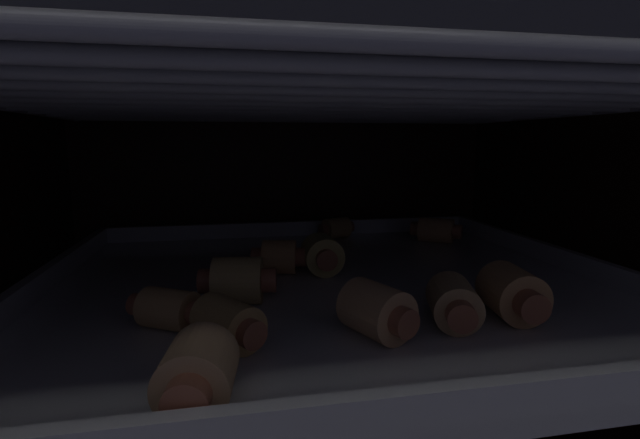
{
  "coord_description": "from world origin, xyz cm",
  "views": [
    {
      "loc": [
        -7.69,
        -35.41,
        23.15
      ],
      "look_at": [
        0.0,
        3.73,
        16.46
      ],
      "focal_mm": 25.77,
      "sensor_mm": 36.0,
      "label": 1
    }
  ],
  "objects_px": {
    "pig_in_blanket_lower_6": "(512,293)",
    "pig_in_blanket_upper_5": "(356,88)",
    "pig_in_blanket_lower_4": "(169,309)",
    "pig_in_blanket_lower_8": "(228,323)",
    "pig_in_blanket_lower_2": "(376,310)",
    "pig_in_blanket_lower_10": "(238,281)",
    "pig_in_blanket_upper_6": "(449,93)",
    "baking_tray_upper": "(329,92)",
    "pig_in_blanket_lower_0": "(198,372)",
    "pig_in_blanket_upper_4": "(245,93)",
    "pig_in_blanket_upper_2": "(220,70)",
    "pig_in_blanket_lower_5": "(279,257)",
    "baking_tray_lower": "(329,285)",
    "oven_rack_lower": "(329,296)",
    "pig_in_blanket_lower_1": "(454,302)",
    "oven_rack_upper": "(329,105)",
    "pig_in_blanket_upper_3": "(146,62)",
    "pig_in_blanket_upper_0": "(169,87)",
    "pig_in_blanket_upper_1": "(417,76)",
    "pig_in_blanket_lower_9": "(327,254)",
    "pig_in_blanket_lower_3": "(336,228)",
    "pig_in_blanket_lower_7": "(436,230)"
  },
  "relations": [
    {
      "from": "pig_in_blanket_lower_1",
      "to": "pig_in_blanket_lower_7",
      "type": "height_order",
      "value": "pig_in_blanket_lower_1"
    },
    {
      "from": "pig_in_blanket_lower_1",
      "to": "pig_in_blanket_lower_10",
      "type": "bearing_deg",
      "value": 153.39
    },
    {
      "from": "pig_in_blanket_lower_8",
      "to": "pig_in_blanket_lower_7",
      "type": "bearing_deg",
      "value": 44.75
    },
    {
      "from": "pig_in_blanket_lower_6",
      "to": "pig_in_blanket_upper_1",
      "type": "distance_m",
      "value": 0.2
    },
    {
      "from": "pig_in_blanket_lower_2",
      "to": "pig_in_blanket_upper_2",
      "type": "bearing_deg",
      "value": 127.39
    },
    {
      "from": "pig_in_blanket_lower_2",
      "to": "pig_in_blanket_lower_10",
      "type": "xyz_separation_m",
      "value": [
        -0.08,
        0.07,
        0.0
      ]
    },
    {
      "from": "pig_in_blanket_lower_2",
      "to": "pig_in_blanket_lower_8",
      "type": "bearing_deg",
      "value": 177.43
    },
    {
      "from": "pig_in_blanket_lower_4",
      "to": "baking_tray_upper",
      "type": "xyz_separation_m",
      "value": [
        0.12,
        0.07,
        0.14
      ]
    },
    {
      "from": "baking_tray_upper",
      "to": "pig_in_blanket_upper_5",
      "type": "height_order",
      "value": "pig_in_blanket_upper_5"
    },
    {
      "from": "pig_in_blanket_upper_0",
      "to": "pig_in_blanket_upper_2",
      "type": "bearing_deg",
      "value": -65.74
    },
    {
      "from": "pig_in_blanket_lower_0",
      "to": "pig_in_blanket_upper_4",
      "type": "relative_size",
      "value": 0.98
    },
    {
      "from": "pig_in_blanket_lower_5",
      "to": "pig_in_blanket_upper_5",
      "type": "height_order",
      "value": "pig_in_blanket_upper_5"
    },
    {
      "from": "pig_in_blanket_lower_4",
      "to": "pig_in_blanket_lower_8",
      "type": "height_order",
      "value": "pig_in_blanket_lower_8"
    },
    {
      "from": "pig_in_blanket_lower_8",
      "to": "oven_rack_upper",
      "type": "relative_size",
      "value": 0.1
    },
    {
      "from": "pig_in_blanket_upper_2",
      "to": "pig_in_blanket_upper_6",
      "type": "distance_m",
      "value": 0.27
    },
    {
      "from": "pig_in_blanket_upper_6",
      "to": "baking_tray_upper",
      "type": "bearing_deg",
      "value": -141.64
    },
    {
      "from": "pig_in_blanket_lower_6",
      "to": "pig_in_blanket_lower_8",
      "type": "distance_m",
      "value": 0.18
    },
    {
      "from": "pig_in_blanket_upper_1",
      "to": "pig_in_blanket_upper_5",
      "type": "xyz_separation_m",
      "value": [
        -0.03,
        0.1,
        -0.0
      ]
    },
    {
      "from": "baking_tray_upper",
      "to": "pig_in_blanket_upper_5",
      "type": "bearing_deg",
      "value": 66.16
    },
    {
      "from": "pig_in_blanket_lower_2",
      "to": "pig_in_blanket_lower_9",
      "type": "relative_size",
      "value": 1.21
    },
    {
      "from": "pig_in_blanket_upper_2",
      "to": "pig_in_blanket_lower_6",
      "type": "bearing_deg",
      "value": -29.46
    },
    {
      "from": "pig_in_blanket_lower_0",
      "to": "pig_in_blanket_lower_6",
      "type": "relative_size",
      "value": 0.86
    },
    {
      "from": "pig_in_blanket_lower_2",
      "to": "pig_in_blanket_upper_2",
      "type": "height_order",
      "value": "pig_in_blanket_upper_2"
    },
    {
      "from": "pig_in_blanket_lower_10",
      "to": "baking_tray_upper",
      "type": "bearing_deg",
      "value": 26.21
    },
    {
      "from": "pig_in_blanket_upper_1",
      "to": "pig_in_blanket_lower_3",
      "type": "bearing_deg",
      "value": 104.16
    },
    {
      "from": "pig_in_blanket_lower_5",
      "to": "pig_in_blanket_lower_6",
      "type": "relative_size",
      "value": 0.79
    },
    {
      "from": "baking_tray_upper",
      "to": "pig_in_blanket_upper_3",
      "type": "xyz_separation_m",
      "value": [
        -0.13,
        -0.01,
        0.02
      ]
    },
    {
      "from": "pig_in_blanket_lower_4",
      "to": "pig_in_blanket_upper_6",
      "type": "xyz_separation_m",
      "value": [
        0.28,
        0.2,
        0.15
      ]
    },
    {
      "from": "pig_in_blanket_upper_2",
      "to": "pig_in_blanket_upper_5",
      "type": "relative_size",
      "value": 1.06
    },
    {
      "from": "pig_in_blanket_lower_6",
      "to": "baking_tray_upper",
      "type": "xyz_separation_m",
      "value": [
        -0.1,
        0.1,
        0.13
      ]
    },
    {
      "from": "pig_in_blanket_upper_0",
      "to": "pig_in_blanket_upper_1",
      "type": "distance_m",
      "value": 0.23
    },
    {
      "from": "pig_in_blanket_lower_6",
      "to": "pig_in_blanket_upper_5",
      "type": "distance_m",
      "value": 0.27
    },
    {
      "from": "pig_in_blanket_lower_6",
      "to": "pig_in_blanket_upper_6",
      "type": "height_order",
      "value": "pig_in_blanket_upper_6"
    },
    {
      "from": "pig_in_blanket_lower_8",
      "to": "oven_rack_upper",
      "type": "distance_m",
      "value": 0.18
    },
    {
      "from": "pig_in_blanket_lower_4",
      "to": "pig_in_blanket_lower_8",
      "type": "distance_m",
      "value": 0.05
    },
    {
      "from": "pig_in_blanket_lower_2",
      "to": "pig_in_blanket_lower_9",
      "type": "distance_m",
      "value": 0.14
    },
    {
      "from": "oven_rack_lower",
      "to": "pig_in_blanket_lower_1",
      "type": "xyz_separation_m",
      "value": [
        0.06,
        -0.1,
        0.03
      ]
    },
    {
      "from": "pig_in_blanket_lower_5",
      "to": "oven_rack_upper",
      "type": "bearing_deg",
      "value": -42.08
    },
    {
      "from": "baking_tray_lower",
      "to": "pig_in_blanket_upper_3",
      "type": "bearing_deg",
      "value": -176.85
    },
    {
      "from": "pig_in_blanket_lower_0",
      "to": "pig_in_blanket_lower_1",
      "type": "height_order",
      "value": "pig_in_blanket_lower_0"
    },
    {
      "from": "baking_tray_lower",
      "to": "pig_in_blanket_upper_0",
      "type": "height_order",
      "value": "pig_in_blanket_upper_0"
    },
    {
      "from": "oven_rack_lower",
      "to": "pig_in_blanket_lower_1",
      "type": "height_order",
      "value": "pig_in_blanket_lower_1"
    },
    {
      "from": "pig_in_blanket_lower_4",
      "to": "pig_in_blanket_upper_4",
      "type": "relative_size",
      "value": 0.95
    },
    {
      "from": "pig_in_blanket_lower_9",
      "to": "pig_in_blanket_upper_6",
      "type": "bearing_deg",
      "value": 32.54
    },
    {
      "from": "pig_in_blanket_lower_6",
      "to": "pig_in_blanket_upper_0",
      "type": "distance_m",
      "value": 0.35
    },
    {
      "from": "pig_in_blanket_lower_2",
      "to": "baking_tray_lower",
      "type": "bearing_deg",
      "value": 92.63
    },
    {
      "from": "pig_in_blanket_lower_9",
      "to": "pig_in_blanket_upper_2",
      "type": "xyz_separation_m",
      "value": [
        -0.09,
        -0.02,
        0.15
      ]
    },
    {
      "from": "pig_in_blanket_lower_2",
      "to": "pig_in_blanket_lower_3",
      "type": "distance_m",
      "value": 0.28
    },
    {
      "from": "pig_in_blanket_lower_7",
      "to": "pig_in_blanket_upper_6",
      "type": "bearing_deg",
      "value": 13.02
    },
    {
      "from": "baking_tray_upper",
      "to": "pig_in_blanket_upper_2",
      "type": "xyz_separation_m",
      "value": [
        -0.08,
        0.0,
        0.02
      ]
    }
  ]
}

